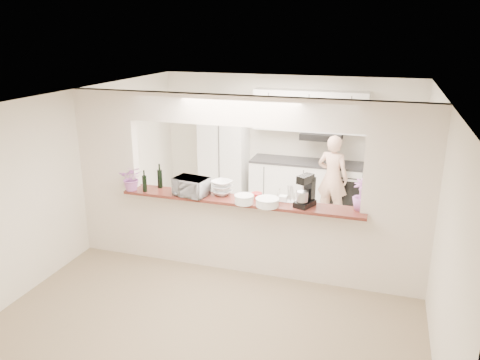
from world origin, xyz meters
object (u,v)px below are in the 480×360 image
at_px(refrigerator, 395,174).
at_px(stand_mixer, 306,192).
at_px(toaster_oven, 191,187).
at_px(person, 332,178).

relative_size(refrigerator, stand_mixer, 3.94).
bearing_deg(stand_mixer, toaster_oven, -177.69).
bearing_deg(person, refrigerator, -146.92).
relative_size(refrigerator, toaster_oven, 3.67).
bearing_deg(refrigerator, stand_mixer, -113.24).
xyz_separation_m(stand_mixer, person, (0.09, 2.34, -0.51)).
height_order(refrigerator, person, refrigerator).
height_order(stand_mixer, person, person).
height_order(refrigerator, toaster_oven, refrigerator).
xyz_separation_m(toaster_oven, stand_mixer, (1.60, 0.06, 0.06)).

